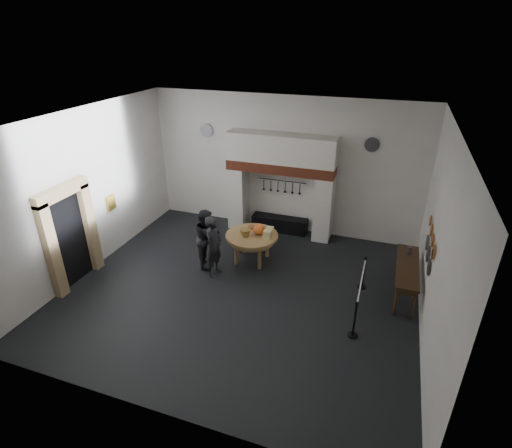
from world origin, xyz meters
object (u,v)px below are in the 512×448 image
(visitor_far, at_px, (207,238))
(barrier_post_near, at_px, (355,320))
(iron_range, at_px, (280,224))
(work_table, at_px, (252,236))
(side_table, at_px, (408,266))
(visitor_near, at_px, (214,246))
(barrier_post_far, at_px, (364,273))

(visitor_far, xyz_separation_m, barrier_post_near, (4.43, -1.70, -0.43))
(iron_range, bearing_deg, work_table, -96.24)
(visitor_far, xyz_separation_m, side_table, (5.48, 0.33, -0.01))
(side_table, bearing_deg, work_table, 175.97)
(visitor_near, relative_size, side_table, 0.82)
(barrier_post_near, bearing_deg, work_table, 144.62)
(visitor_near, distance_m, barrier_post_near, 4.26)
(visitor_far, xyz_separation_m, barrier_post_far, (4.43, 0.30, -0.43))
(iron_range, distance_m, barrier_post_near, 5.44)
(side_table, distance_m, barrier_post_near, 2.32)
(side_table, bearing_deg, iron_range, 148.92)
(work_table, bearing_deg, barrier_post_far, -5.80)
(barrier_post_near, bearing_deg, visitor_far, 159.01)
(work_table, height_order, side_table, side_table)
(visitor_far, bearing_deg, work_table, -84.12)
(work_table, xyz_separation_m, visitor_far, (-1.14, -0.63, 0.04))
(visitor_far, height_order, side_table, visitor_far)
(work_table, relative_size, barrier_post_near, 1.72)
(side_table, bearing_deg, visitor_far, -176.56)
(work_table, xyz_separation_m, barrier_post_near, (3.29, -2.33, -0.39))
(visitor_far, height_order, barrier_post_far, visitor_far)
(iron_range, distance_m, work_table, 2.26)
(iron_range, height_order, barrier_post_far, barrier_post_far)
(visitor_far, relative_size, barrier_post_far, 1.96)
(visitor_far, relative_size, side_table, 0.80)
(work_table, bearing_deg, visitor_far, -150.97)
(visitor_far, bearing_deg, barrier_post_near, -134.14)
(visitor_far, bearing_deg, side_table, -109.71)
(visitor_near, distance_m, side_table, 5.13)
(visitor_near, bearing_deg, side_table, -75.26)
(side_table, relative_size, barrier_post_near, 2.44)
(visitor_near, relative_size, barrier_post_near, 2.00)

